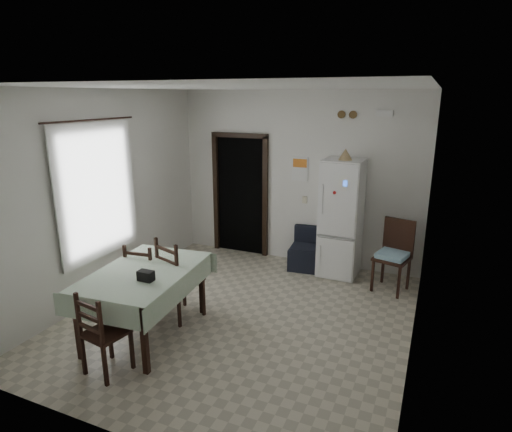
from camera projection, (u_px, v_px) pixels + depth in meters
The scene contains 25 objects.
ground at pixel (241, 317), 5.62m from camera, with size 4.50×4.50×0.00m, color #B3AA92.
ceiling at pixel (239, 87), 4.83m from camera, with size 4.20×4.50×0.02m, color white, non-canonical shape.
wall_back at pixel (297, 179), 7.21m from camera, with size 4.20×0.02×2.90m, color silver, non-canonical shape.
wall_front at pixel (112, 281), 3.24m from camera, with size 4.20×0.02×2.90m, color silver, non-canonical shape.
wall_left at pixel (105, 195), 6.03m from camera, with size 0.02×4.50×2.90m, color silver, non-canonical shape.
wall_right at pixel (423, 231), 4.43m from camera, with size 0.02×4.50×2.90m, color silver, non-canonical shape.
doorway at pixel (246, 193), 7.90m from camera, with size 1.06×0.52×2.22m.
window_recess at pixel (92, 191), 5.84m from camera, with size 0.10×1.20×1.60m, color silver.
curtain at pixel (98, 191), 5.80m from camera, with size 0.02×1.45×1.85m, color silver.
curtain_rod at pixel (91, 120), 5.54m from camera, with size 0.02×0.02×1.60m, color black.
calendar at pixel (300, 169), 7.14m from camera, with size 0.28×0.02×0.40m, color white.
calendar_image at pixel (300, 163), 7.10m from camera, with size 0.24×0.01×0.14m, color orange.
light_switch at pixel (305, 200), 7.24m from camera, with size 0.08×0.02×0.12m, color beige.
vent_left at pixel (341, 114), 6.64m from camera, with size 0.12×0.12×0.03m, color brown.
vent_right at pixel (353, 115), 6.57m from camera, with size 0.12×0.12×0.03m, color brown.
emergency_light at pixel (385, 113), 6.36m from camera, with size 0.25×0.07×0.09m, color white.
fridge at pixel (341, 218), 6.75m from camera, with size 0.61×0.61×1.87m, color white, non-canonical shape.
tan_cone at pixel (345, 154), 6.40m from camera, with size 0.21×0.21×0.17m, color tan.
navy_seat at pixel (308, 249), 7.11m from camera, with size 0.57×0.55×0.69m, color black, non-canonical shape.
corner_chair at pixel (392, 257), 6.25m from camera, with size 0.46×0.46×1.06m, color black, non-canonical shape.
dining_table at pixel (146, 302), 5.13m from camera, with size 1.04×1.58×0.83m, color #B1C8AB, non-canonical shape.
black_bag at pixel (146, 276), 4.73m from camera, with size 0.18×0.11×0.11m, color black.
dining_chair_far_left at pixel (147, 277), 5.64m from camera, with size 0.42×0.42×0.99m, color black, non-canonical shape.
dining_chair_far_right at pixel (181, 277), 5.51m from camera, with size 0.47×0.47×1.09m, color black, non-canonical shape.
dining_chair_near_head at pixel (106, 332), 4.39m from camera, with size 0.40×0.40×0.93m, color black, non-canonical shape.
Camera 1 is at (2.18, -4.55, 2.81)m, focal length 30.00 mm.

